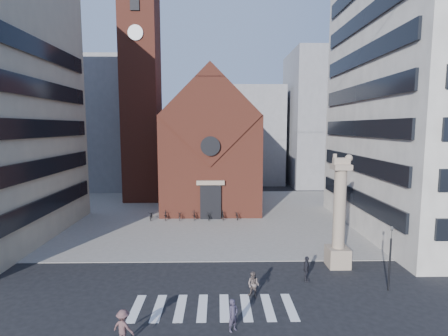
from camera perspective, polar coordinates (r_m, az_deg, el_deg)
The scene contains 21 objects.
ground at distance 24.99m, azimuth -2.99°, elevation -18.52°, with size 120.00×120.00×0.00m, color black.
piazza at distance 42.93m, azimuth -2.13°, elevation -7.59°, with size 46.00×30.00×0.05m, color gray.
zebra_crossing at distance 22.30m, azimuth -1.74°, elevation -21.81°, with size 10.20×3.20×0.01m, color white, non-canonical shape.
church at distance 47.70m, azimuth -2.03°, elevation 3.54°, with size 12.00×16.65×18.00m.
campanile at distance 51.97m, azimuth -13.37°, elevation 12.18°, with size 5.50×5.50×31.20m.
bg_block_left at distance 65.95m, azimuth -19.59°, elevation 6.67°, with size 16.00×14.00×22.00m, color gray.
bg_block_mid at distance 67.80m, azimuth 3.35°, elevation 5.35°, with size 14.00×12.00×18.00m, color gray.
bg_block_right at distance 67.98m, azimuth 17.26°, elevation 7.59°, with size 16.00×14.00×24.00m, color gray.
lion_column at distance 28.12m, azimuth 18.27°, elevation -8.44°, with size 1.63×1.60×8.68m.
traffic_light at distance 25.71m, azimuth 25.49°, elevation -12.94°, with size 0.13×0.16×4.30m.
pedestrian_0 at distance 19.82m, azimuth 1.50°, elevation -22.89°, with size 0.63×0.41×1.73m, color #342F41.
pedestrian_1 at distance 23.16m, azimuth 4.82°, elevation -18.44°, with size 0.79×0.61×1.62m, color #5F514C.
pedestrian_2 at distance 25.75m, azimuth 13.32°, elevation -15.74°, with size 1.04×0.43×1.78m, color black.
pedestrian_3 at distance 19.45m, azimuth -16.12°, elevation -23.71°, with size 1.15×0.66×1.78m, color brown.
scooter_0 at distance 41.30m, azimuth -11.80°, elevation -7.60°, with size 0.63×1.79×0.94m, color black.
scooter_1 at distance 41.01m, azimuth -9.53°, elevation -7.58°, with size 0.49×1.74×1.05m, color black.
scooter_2 at distance 40.82m, azimuth -7.23°, elevation -7.68°, with size 0.63×1.79×0.94m, color black.
scooter_3 at distance 40.66m, azimuth -4.91°, elevation -7.63°, with size 0.49×1.74×1.05m, color black.
scooter_4 at distance 40.60m, azimuth -2.58°, elevation -7.71°, with size 0.63×1.79×0.94m, color black.
scooter_5 at distance 40.57m, azimuth -0.24°, elevation -7.64°, with size 0.49×1.74×1.05m, color black.
scooter_6 at distance 40.64m, azimuth 2.09°, elevation -7.69°, with size 0.63×1.79×0.94m, color black.
Camera 1 is at (0.82, -22.58, 10.67)m, focal length 28.00 mm.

